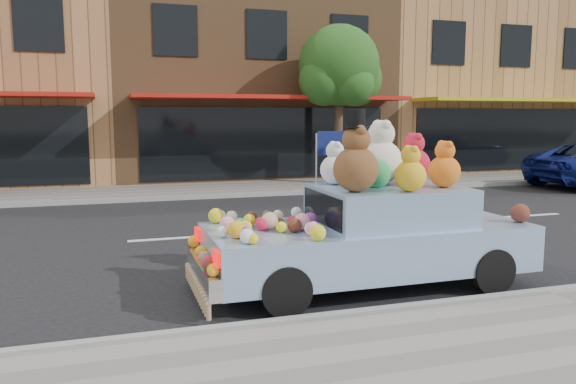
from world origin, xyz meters
name	(u,v)px	position (x,y,z in m)	size (l,w,h in m)	color
ground	(369,226)	(0.00, 0.00, 0.00)	(120.00, 120.00, 0.00)	black
far_sidewalk	(280,187)	(0.00, 6.50, 0.06)	(60.00, 3.00, 0.12)	gray
near_kerb	(544,294)	(0.00, -5.00, 0.07)	(60.00, 0.12, 0.13)	gray
far_kerb	(295,193)	(0.00, 5.00, 0.07)	(60.00, 0.12, 0.13)	gray
storefront_mid	(241,83)	(0.00, 11.97, 3.64)	(10.00, 9.80, 7.30)	brown
storefront_right	(454,87)	(10.00, 11.97, 3.64)	(10.00, 9.80, 7.30)	#AD7748
street_tree	(339,73)	(2.03, 6.55, 3.69)	(3.00, 2.70, 5.22)	#38281C
art_car	(370,227)	(-1.85, -3.82, 0.81)	(4.50, 1.78, 2.37)	black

